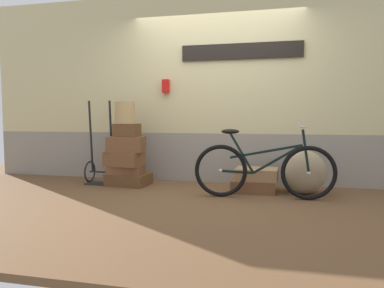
{
  "coord_description": "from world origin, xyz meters",
  "views": [
    {
      "loc": [
        0.81,
        -4.44,
        1.0
      ],
      "look_at": [
        -0.23,
        0.14,
        0.62
      ],
      "focal_mm": 32.86,
      "sensor_mm": 36.0,
      "label": 1
    }
  ],
  "objects_px": {
    "suitcase_5": "(253,186)",
    "luggage_trolley": "(101,165)",
    "suitcase_0": "(129,179)",
    "suitcase_1": "(126,170)",
    "suitcase_3": "(126,144)",
    "suitcase_6": "(257,174)",
    "burlap_sack": "(304,172)",
    "bicycle": "(263,170)",
    "suitcase_2": "(124,159)",
    "suitcase_4": "(127,130)",
    "wicker_basket": "(125,113)"
  },
  "relations": [
    {
      "from": "suitcase_6",
      "to": "luggage_trolley",
      "type": "distance_m",
      "value": 2.3
    },
    {
      "from": "suitcase_4",
      "to": "wicker_basket",
      "type": "xyz_separation_m",
      "value": [
        -0.03,
        0.02,
        0.25
      ]
    },
    {
      "from": "wicker_basket",
      "to": "bicycle",
      "type": "xyz_separation_m",
      "value": [
        1.95,
        -0.38,
        -0.7
      ]
    },
    {
      "from": "suitcase_2",
      "to": "luggage_trolley",
      "type": "distance_m",
      "value": 0.46
    },
    {
      "from": "suitcase_4",
      "to": "wicker_basket",
      "type": "bearing_deg",
      "value": 155.91
    },
    {
      "from": "suitcase_0",
      "to": "burlap_sack",
      "type": "distance_m",
      "value": 2.43
    },
    {
      "from": "suitcase_5",
      "to": "burlap_sack",
      "type": "xyz_separation_m",
      "value": [
        0.64,
        0.02,
        0.2
      ]
    },
    {
      "from": "suitcase_3",
      "to": "suitcase_0",
      "type": "bearing_deg",
      "value": 46.84
    },
    {
      "from": "burlap_sack",
      "to": "bicycle",
      "type": "bearing_deg",
      "value": -142.71
    },
    {
      "from": "wicker_basket",
      "to": "suitcase_4",
      "type": "bearing_deg",
      "value": -28.48
    },
    {
      "from": "suitcase_1",
      "to": "suitcase_6",
      "type": "distance_m",
      "value": 1.86
    },
    {
      "from": "suitcase_5",
      "to": "bicycle",
      "type": "xyz_separation_m",
      "value": [
        0.14,
        -0.36,
        0.27
      ]
    },
    {
      "from": "suitcase_0",
      "to": "suitcase_6",
      "type": "relative_size",
      "value": 1.07
    },
    {
      "from": "suitcase_0",
      "to": "luggage_trolley",
      "type": "xyz_separation_m",
      "value": [
        -0.47,
        0.07,
        0.19
      ]
    },
    {
      "from": "suitcase_4",
      "to": "suitcase_5",
      "type": "bearing_deg",
      "value": 4.25
    },
    {
      "from": "suitcase_4",
      "to": "burlap_sack",
      "type": "relative_size",
      "value": 0.61
    },
    {
      "from": "suitcase_4",
      "to": "suitcase_5",
      "type": "relative_size",
      "value": 0.61
    },
    {
      "from": "suitcase_5",
      "to": "luggage_trolley",
      "type": "distance_m",
      "value": 2.26
    },
    {
      "from": "suitcase_2",
      "to": "suitcase_0",
      "type": "bearing_deg",
      "value": 55.73
    },
    {
      "from": "suitcase_3",
      "to": "luggage_trolley",
      "type": "relative_size",
      "value": 0.41
    },
    {
      "from": "suitcase_1",
      "to": "suitcase_5",
      "type": "height_order",
      "value": "suitcase_1"
    },
    {
      "from": "luggage_trolley",
      "to": "suitcase_3",
      "type": "bearing_deg",
      "value": -11.55
    },
    {
      "from": "suitcase_3",
      "to": "luggage_trolley",
      "type": "bearing_deg",
      "value": 161.99
    },
    {
      "from": "suitcase_1",
      "to": "luggage_trolley",
      "type": "distance_m",
      "value": 0.45
    },
    {
      "from": "suitcase_1",
      "to": "wicker_basket",
      "type": "bearing_deg",
      "value": -67.79
    },
    {
      "from": "suitcase_2",
      "to": "suitcase_6",
      "type": "bearing_deg",
      "value": 7.47
    },
    {
      "from": "suitcase_0",
      "to": "suitcase_5",
      "type": "distance_m",
      "value": 1.78
    },
    {
      "from": "suitcase_0",
      "to": "suitcase_1",
      "type": "bearing_deg",
      "value": -147.43
    },
    {
      "from": "suitcase_5",
      "to": "luggage_trolley",
      "type": "relative_size",
      "value": 0.46
    },
    {
      "from": "suitcase_5",
      "to": "suitcase_2",
      "type": "bearing_deg",
      "value": 177.78
    },
    {
      "from": "suitcase_6",
      "to": "suitcase_1",
      "type": "bearing_deg",
      "value": -176.26
    },
    {
      "from": "suitcase_0",
      "to": "suitcase_1",
      "type": "distance_m",
      "value": 0.15
    },
    {
      "from": "wicker_basket",
      "to": "suitcase_2",
      "type": "bearing_deg",
      "value": -125.65
    },
    {
      "from": "burlap_sack",
      "to": "luggage_trolley",
      "type": "bearing_deg",
      "value": 178.03
    },
    {
      "from": "luggage_trolley",
      "to": "bicycle",
      "type": "relative_size",
      "value": 0.72
    },
    {
      "from": "suitcase_5",
      "to": "bicycle",
      "type": "relative_size",
      "value": 0.34
    },
    {
      "from": "suitcase_3",
      "to": "suitcase_6",
      "type": "relative_size",
      "value": 0.92
    },
    {
      "from": "suitcase_5",
      "to": "luggage_trolley",
      "type": "height_order",
      "value": "luggage_trolley"
    },
    {
      "from": "suitcase_2",
      "to": "suitcase_5",
      "type": "height_order",
      "value": "suitcase_2"
    },
    {
      "from": "bicycle",
      "to": "suitcase_3",
      "type": "bearing_deg",
      "value": 168.7
    },
    {
      "from": "suitcase_2",
      "to": "suitcase_3",
      "type": "bearing_deg",
      "value": 52.3
    },
    {
      "from": "suitcase_0",
      "to": "suitcase_5",
      "type": "xyz_separation_m",
      "value": [
        1.78,
        -0.05,
        -0.0
      ]
    },
    {
      "from": "suitcase_3",
      "to": "suitcase_6",
      "type": "distance_m",
      "value": 1.88
    },
    {
      "from": "suitcase_2",
      "to": "suitcase_4",
      "type": "height_order",
      "value": "suitcase_4"
    },
    {
      "from": "suitcase_1",
      "to": "suitcase_5",
      "type": "bearing_deg",
      "value": -5.26
    },
    {
      "from": "suitcase_5",
      "to": "luggage_trolley",
      "type": "bearing_deg",
      "value": 174.82
    },
    {
      "from": "suitcase_0",
      "to": "suitcase_1",
      "type": "relative_size",
      "value": 1.2
    },
    {
      "from": "suitcase_5",
      "to": "burlap_sack",
      "type": "height_order",
      "value": "burlap_sack"
    },
    {
      "from": "suitcase_5",
      "to": "suitcase_3",
      "type": "bearing_deg",
      "value": 177.0
    },
    {
      "from": "suitcase_5",
      "to": "suitcase_1",
      "type": "bearing_deg",
      "value": 176.8
    }
  ]
}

